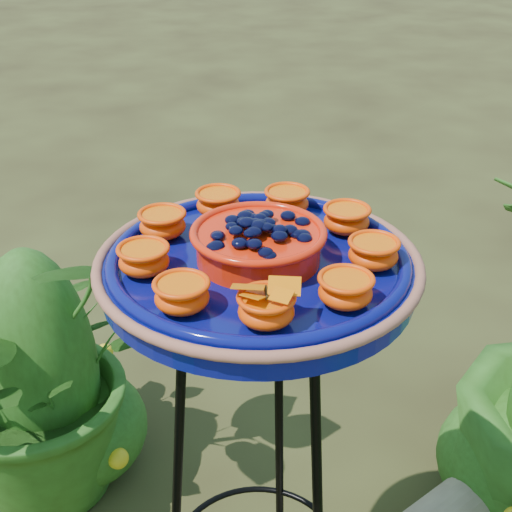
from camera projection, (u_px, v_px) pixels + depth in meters
name	position (u px, v px, depth m)	size (l,w,h in m)	color
tripod_stand	(258.00, 461.00, 1.25)	(0.43, 0.43, 0.92)	black
feeder_dish	(258.00, 261.00, 1.06)	(0.59, 0.59, 0.11)	#080C5D
shrub_back_left	(40.00, 361.00, 1.79)	(0.70, 0.61, 0.78)	#244A13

